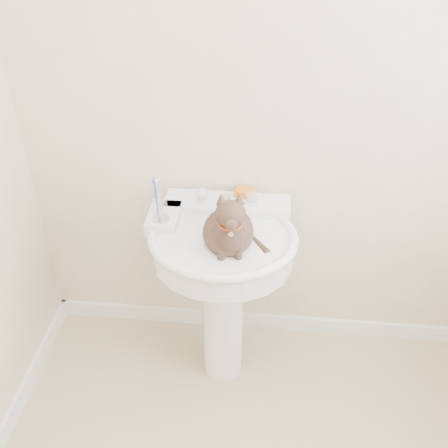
# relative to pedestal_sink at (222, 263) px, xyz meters

# --- Properties ---
(wall_back) EXTENTS (2.20, 0.00, 2.50)m
(wall_back) POSITION_rel_pedestal_sink_xyz_m (0.21, 0.29, 0.58)
(wall_back) COLOR beige
(wall_back) RESTS_ON ground
(baseboard_back) EXTENTS (2.20, 0.02, 0.09)m
(baseboard_back) POSITION_rel_pedestal_sink_xyz_m (0.21, 0.28, -0.62)
(baseboard_back) COLOR white
(baseboard_back) RESTS_ON floor
(pedestal_sink) EXTENTS (0.62, 0.60, 0.85)m
(pedestal_sink) POSITION_rel_pedestal_sink_xyz_m (0.00, 0.00, 0.00)
(pedestal_sink) COLOR white
(pedestal_sink) RESTS_ON floor
(faucet) EXTENTS (0.28, 0.12, 0.14)m
(faucet) POSITION_rel_pedestal_sink_xyz_m (0.00, 0.15, 0.22)
(faucet) COLOR silver
(faucet) RESTS_ON pedestal_sink
(soap_bar) EXTENTS (0.10, 0.07, 0.03)m
(soap_bar) POSITION_rel_pedestal_sink_xyz_m (0.08, 0.24, 0.20)
(soap_bar) COLOR orange
(soap_bar) RESTS_ON pedestal_sink
(toothbrush_cup) EXTENTS (0.07, 0.07, 0.18)m
(toothbrush_cup) POSITION_rel_pedestal_sink_xyz_m (-0.25, 0.03, 0.23)
(toothbrush_cup) COLOR silver
(toothbrush_cup) RESTS_ON pedestal_sink
(cat) EXTENTS (0.22, 0.27, 0.40)m
(cat) POSITION_rel_pedestal_sink_xyz_m (0.03, -0.07, 0.22)
(cat) COLOR brown
(cat) RESTS_ON pedestal_sink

